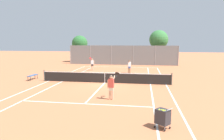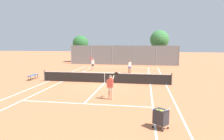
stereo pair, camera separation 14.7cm
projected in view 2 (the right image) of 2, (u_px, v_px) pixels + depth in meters
name	position (u px, v px, depth m)	size (l,w,h in m)	color
ground_plane	(105.00, 83.00, 18.40)	(120.00, 120.00, 0.00)	#C67047
court_line_markings	(105.00, 83.00, 18.40)	(11.10, 23.90, 0.01)	white
tennis_net	(105.00, 77.00, 18.33)	(12.00, 0.10, 1.07)	#474C47
ball_cart	(161.00, 117.00, 8.60)	(0.78, 0.75, 0.96)	#2D2D33
player_near_side	(110.00, 86.00, 12.91)	(0.73, 0.72, 1.77)	#D8A884
player_far_left	(93.00, 63.00, 26.45)	(0.51, 0.86, 1.77)	#D8A884
player_far_right	(130.00, 66.00, 23.97)	(0.44, 0.57, 1.60)	#936B4C
loose_tennis_ball_0	(69.00, 74.00, 23.58)	(0.07, 0.07, 0.07)	#D1DB33
loose_tennis_ball_1	(118.00, 70.00, 26.43)	(0.07, 0.07, 0.07)	#D1DB33
loose_tennis_ball_3	(96.00, 81.00, 19.04)	(0.07, 0.07, 0.07)	#D1DB33
loose_tennis_ball_4	(51.00, 84.00, 17.62)	(0.07, 0.07, 0.07)	#D1DB33
courtside_bench	(33.00, 76.00, 19.96)	(0.36, 1.50, 0.47)	#33598C
back_fence	(123.00, 55.00, 32.82)	(17.95, 0.08, 3.20)	gray
tree_behind_left	(80.00, 44.00, 37.32)	(2.90, 2.90, 4.96)	brown
tree_behind_right	(159.00, 40.00, 34.03)	(3.20, 3.20, 5.76)	brown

